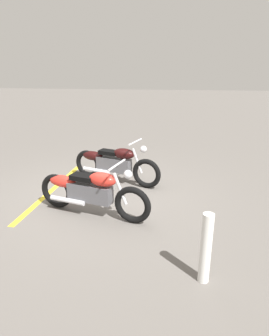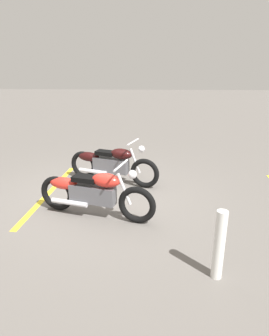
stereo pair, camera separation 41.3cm
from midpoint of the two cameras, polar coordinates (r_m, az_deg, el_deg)
The scene contains 5 objects.
ground_plane at distance 6.22m, azimuth -5.38°, elevation -5.37°, with size 60.00×60.00×0.00m, color #66605B.
motorcycle_bright_foreground at distance 5.30m, azimuth -6.55°, elevation -4.42°, with size 2.18×0.78×1.04m.
motorcycle_dark_foreground at distance 6.78m, azimuth -2.38°, elevation 0.98°, with size 2.15×0.87×1.04m.
bollard_post at distance 3.85m, azimuth 16.79°, elevation -14.81°, with size 0.14×0.14×0.94m, color white.
parking_stripe_near at distance 6.66m, azimuth -13.98°, elevation -4.17°, with size 3.20×0.12×0.01m, color yellow.
Camera 1 is at (1.54, -5.49, 2.57)m, focal length 31.40 mm.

